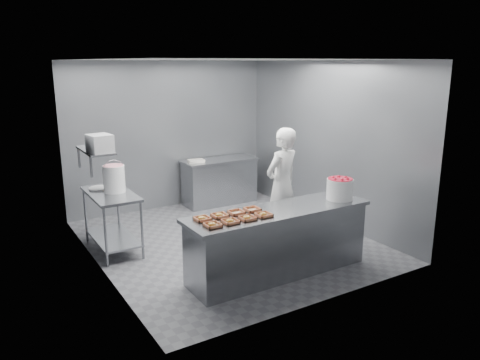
% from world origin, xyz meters
% --- Properties ---
extents(floor, '(4.50, 4.50, 0.00)m').
position_xyz_m(floor, '(0.00, 0.00, 0.00)').
color(floor, '#4C4C51').
rests_on(floor, ground).
extents(ceiling, '(4.50, 4.50, 0.00)m').
position_xyz_m(ceiling, '(0.00, 0.00, 2.80)').
color(ceiling, white).
rests_on(ceiling, wall_back).
extents(wall_back, '(4.00, 0.04, 2.80)m').
position_xyz_m(wall_back, '(0.00, 2.25, 1.40)').
color(wall_back, slate).
rests_on(wall_back, ground).
extents(wall_left, '(0.04, 4.50, 2.80)m').
position_xyz_m(wall_left, '(-2.00, 0.00, 1.40)').
color(wall_left, slate).
rests_on(wall_left, ground).
extents(wall_right, '(0.04, 4.50, 2.80)m').
position_xyz_m(wall_right, '(2.00, 0.00, 1.40)').
color(wall_right, slate).
rests_on(wall_right, ground).
extents(service_counter, '(2.60, 0.70, 0.90)m').
position_xyz_m(service_counter, '(0.00, -1.35, 0.45)').
color(service_counter, slate).
rests_on(service_counter, ground).
extents(prep_table, '(0.60, 1.20, 0.90)m').
position_xyz_m(prep_table, '(-1.65, 0.60, 0.59)').
color(prep_table, slate).
rests_on(prep_table, ground).
extents(back_counter, '(1.50, 0.60, 0.90)m').
position_xyz_m(back_counter, '(0.90, 1.90, 0.45)').
color(back_counter, slate).
rests_on(back_counter, ground).
extents(wall_shelf, '(0.35, 0.90, 0.03)m').
position_xyz_m(wall_shelf, '(-1.82, 0.60, 1.55)').
color(wall_shelf, slate).
rests_on(wall_shelf, wall_left).
extents(tray_0, '(0.19, 0.18, 0.06)m').
position_xyz_m(tray_0, '(-1.06, -1.48, 0.92)').
color(tray_0, tan).
rests_on(tray_0, service_counter).
extents(tray_1, '(0.19, 0.18, 0.06)m').
position_xyz_m(tray_1, '(-0.82, -1.48, 0.92)').
color(tray_1, tan).
rests_on(tray_1, service_counter).
extents(tray_2, '(0.19, 0.18, 0.06)m').
position_xyz_m(tray_2, '(-0.58, -1.48, 0.92)').
color(tray_2, tan).
rests_on(tray_2, service_counter).
extents(tray_3, '(0.19, 0.18, 0.06)m').
position_xyz_m(tray_3, '(-0.34, -1.48, 0.92)').
color(tray_3, tan).
rests_on(tray_3, service_counter).
extents(tray_4, '(0.19, 0.18, 0.06)m').
position_xyz_m(tray_4, '(-1.06, -1.22, 0.92)').
color(tray_4, tan).
rests_on(tray_4, service_counter).
extents(tray_5, '(0.19, 0.18, 0.06)m').
position_xyz_m(tray_5, '(-0.82, -1.22, 0.92)').
color(tray_5, tan).
rests_on(tray_5, service_counter).
extents(tray_6, '(0.19, 0.18, 0.04)m').
position_xyz_m(tray_6, '(-0.57, -1.22, 0.92)').
color(tray_6, tan).
rests_on(tray_6, service_counter).
extents(tray_7, '(0.19, 0.18, 0.04)m').
position_xyz_m(tray_7, '(-0.33, -1.22, 0.92)').
color(tray_7, tan).
rests_on(tray_7, service_counter).
extents(worker, '(0.74, 0.58, 1.80)m').
position_xyz_m(worker, '(0.80, -0.33, 0.90)').
color(worker, white).
rests_on(worker, ground).
extents(strawberry_tub, '(0.36, 0.36, 0.30)m').
position_xyz_m(strawberry_tub, '(1.00, -1.41, 1.06)').
color(strawberry_tub, silver).
rests_on(strawberry_tub, service_counter).
extents(glaze_bucket, '(0.33, 0.31, 0.48)m').
position_xyz_m(glaze_bucket, '(-1.58, 0.61, 1.11)').
color(glaze_bucket, silver).
rests_on(glaze_bucket, prep_table).
extents(bucket_lid, '(0.32, 0.32, 0.02)m').
position_xyz_m(bucket_lid, '(-1.73, 0.89, 0.91)').
color(bucket_lid, silver).
rests_on(bucket_lid, prep_table).
extents(rag, '(0.15, 0.13, 0.02)m').
position_xyz_m(rag, '(-1.64, 0.79, 0.91)').
color(rag, '#CCB28C').
rests_on(rag, prep_table).
extents(appliance, '(0.33, 0.36, 0.25)m').
position_xyz_m(appliance, '(-1.82, 0.33, 1.69)').
color(appliance, gray).
rests_on(appliance, wall_shelf).
extents(paper_stack, '(0.34, 0.28, 0.05)m').
position_xyz_m(paper_stack, '(0.39, 1.90, 0.92)').
color(paper_stack, silver).
rests_on(paper_stack, back_counter).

